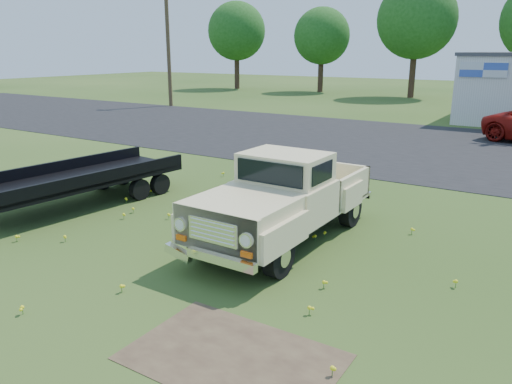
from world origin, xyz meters
TOP-DOWN VIEW (x-y plane):
  - ground at (0.00, 0.00)m, footprint 140.00×140.00m
  - asphalt_lot at (0.00, 15.00)m, footprint 90.00×14.00m
  - dirt_patch_a at (1.50, -3.00)m, footprint 3.00×2.00m
  - dirt_patch_b at (-2.00, 3.50)m, footprint 2.20×1.60m
  - utility_pole_west at (-22.00, 22.00)m, footprint 1.60×0.30m
  - treeline_a at (-28.00, 40.00)m, footprint 6.40×6.40m
  - treeline_b at (-18.00, 41.00)m, footprint 5.76×5.76m
  - treeline_c at (-8.00, 39.50)m, footprint 7.04×7.04m
  - vintage_pickup_truck at (-0.14, 1.43)m, footprint 2.31×5.76m
  - flatbed_trailer at (-6.44, 0.74)m, footprint 2.88×6.69m

SIDE VIEW (x-z plane):
  - ground at x=0.00m, z-range 0.00..0.00m
  - asphalt_lot at x=0.00m, z-range -0.01..0.01m
  - dirt_patch_a at x=1.50m, z-range -0.01..0.01m
  - dirt_patch_b at x=-2.00m, z-range -0.01..0.01m
  - flatbed_trailer at x=-6.44m, z-range 0.00..1.77m
  - vintage_pickup_truck at x=-0.14m, z-range 0.00..2.08m
  - utility_pole_west at x=-22.00m, z-range 0.10..9.10m
  - treeline_b at x=-18.00m, z-range 1.38..9.95m
  - treeline_a at x=-28.00m, z-range 1.54..11.06m
  - treeline_c at x=-8.00m, z-range 1.70..12.17m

